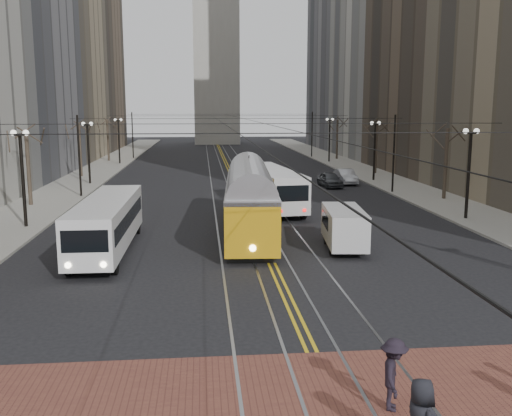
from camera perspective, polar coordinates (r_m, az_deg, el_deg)
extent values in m
plane|color=black|center=(18.29, 5.04, -12.96)|extent=(260.00, 260.00, 0.00)
cube|color=gray|center=(63.08, -16.24, 3.13)|extent=(5.00, 140.00, 0.15)
cube|color=gray|center=(64.56, 10.96, 3.49)|extent=(5.00, 140.00, 0.15)
cube|color=brown|center=(14.76, 8.00, -18.90)|extent=(25.00, 6.00, 0.01)
cube|color=gray|center=(62.04, -2.48, 3.34)|extent=(4.80, 130.00, 0.02)
cube|color=gold|center=(62.04, -2.48, 3.35)|extent=(0.42, 130.00, 0.01)
cube|color=brown|center=(105.76, -18.36, 16.44)|extent=(16.00, 20.00, 40.00)
cube|color=brown|center=(69.51, 19.94, 17.54)|extent=(16.00, 20.00, 34.00)
cube|color=slate|center=(107.26, 10.56, 16.66)|extent=(16.00, 20.00, 40.00)
cube|color=#B2AFA5|center=(120.43, -4.09, 19.89)|extent=(9.00, 9.00, 56.00)
cylinder|color=black|center=(36.39, -22.26, 2.40)|extent=(0.20, 0.20, 5.60)
cylinder|color=black|center=(55.74, -16.39, 5.09)|extent=(0.20, 0.20, 5.60)
cylinder|color=black|center=(75.42, -13.54, 6.38)|extent=(0.20, 0.20, 5.60)
cylinder|color=black|center=(38.68, 20.46, 2.91)|extent=(0.20, 0.20, 5.60)
cylinder|color=black|center=(57.26, 11.76, 5.41)|extent=(0.20, 0.20, 5.60)
cylinder|color=black|center=(76.56, 7.35, 6.62)|extent=(0.20, 0.20, 5.60)
cylinder|color=#382D23|center=(44.58, -21.80, 3.68)|extent=(0.28, 0.28, 5.60)
cylinder|color=#382D23|center=(61.99, -17.17, 5.50)|extent=(0.28, 0.28, 5.60)
cylinder|color=#382D23|center=(79.67, -14.58, 6.51)|extent=(0.28, 0.28, 5.60)
cylinder|color=#382D23|center=(46.74, 18.43, 4.14)|extent=(0.28, 0.28, 5.60)
cylinder|color=#382D23|center=(63.57, 11.90, 5.83)|extent=(0.28, 0.28, 5.60)
cylinder|color=#382D23|center=(80.90, 8.11, 6.77)|extent=(0.28, 0.28, 5.60)
cylinder|color=black|center=(61.59, -3.94, 8.87)|extent=(0.03, 120.00, 0.03)
cylinder|color=black|center=(61.74, -1.12, 8.90)|extent=(0.03, 120.00, 0.03)
cylinder|color=black|center=(47.72, -17.26, 4.91)|extent=(0.16, 0.16, 6.60)
cylinder|color=black|center=(83.22, -12.24, 7.08)|extent=(0.16, 0.16, 6.60)
cylinder|color=black|center=(49.39, 13.61, 5.23)|extent=(0.16, 0.16, 6.60)
cylinder|color=black|center=(84.19, 5.62, 7.28)|extent=(0.16, 0.16, 6.60)
cube|color=silver|center=(29.38, -14.64, -1.72)|extent=(2.32, 10.68, 2.66)
cube|color=#CC9512|center=(32.31, -0.65, 0.17)|extent=(3.43, 13.92, 3.25)
cube|color=silver|center=(40.68, 1.61, 1.91)|extent=(3.62, 11.18, 2.87)
cube|color=silver|center=(29.34, 8.80, -2.12)|extent=(2.27, 4.86, 2.08)
imported|color=#46494E|center=(52.68, 7.40, 2.84)|extent=(1.97, 4.15, 1.37)
imported|color=#B4B7BD|center=(55.16, 8.95, 3.13)|extent=(1.52, 4.24, 1.39)
imported|color=black|center=(14.41, 13.59, -15.87)|extent=(0.97, 1.28, 1.76)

